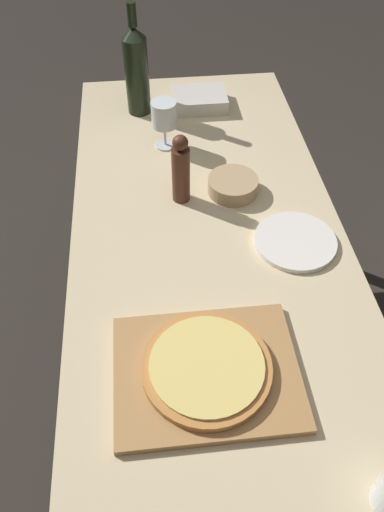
# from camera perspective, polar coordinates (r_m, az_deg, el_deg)

# --- Properties ---
(ground_plane) EXTENTS (12.00, 12.00, 0.00)m
(ground_plane) POSITION_cam_1_polar(r_m,az_deg,el_deg) (1.89, 1.58, -15.77)
(ground_plane) COLOR #2D2823
(dining_table) EXTENTS (0.71, 1.78, 0.78)m
(dining_table) POSITION_cam_1_polar(r_m,az_deg,el_deg) (1.32, 2.17, -2.54)
(dining_table) COLOR #CCB78E
(dining_table) RESTS_ON ground_plane
(cutting_board) EXTENTS (0.37, 0.29, 0.02)m
(cutting_board) POSITION_cam_1_polar(r_m,az_deg,el_deg) (1.04, 1.68, -13.12)
(cutting_board) COLOR #A87A47
(cutting_board) RESTS_ON dining_table
(pizza) EXTENTS (0.26, 0.26, 0.02)m
(pizza) POSITION_cam_1_polar(r_m,az_deg,el_deg) (1.02, 1.70, -12.56)
(pizza) COLOR #BC7A3D
(pizza) RESTS_ON cutting_board
(wine_bottle) EXTENTS (0.08, 0.08, 0.35)m
(wine_bottle) POSITION_cam_1_polar(r_m,az_deg,el_deg) (1.70, -6.37, 20.39)
(wine_bottle) COLOR black
(wine_bottle) RESTS_ON dining_table
(pepper_mill) EXTENTS (0.05, 0.05, 0.20)m
(pepper_mill) POSITION_cam_1_polar(r_m,az_deg,el_deg) (1.33, -1.29, 9.76)
(pepper_mill) COLOR #4C2819
(pepper_mill) RESTS_ON dining_table
(wine_glass) EXTENTS (0.08, 0.08, 0.15)m
(wine_glass) POSITION_cam_1_polar(r_m,az_deg,el_deg) (1.54, -3.22, 15.72)
(wine_glass) COLOR silver
(wine_glass) RESTS_ON dining_table
(small_bowl) EXTENTS (0.14, 0.14, 0.04)m
(small_bowl) POSITION_cam_1_polar(r_m,az_deg,el_deg) (1.41, 4.69, 8.05)
(small_bowl) COLOR tan
(small_bowl) RESTS_ON dining_table
(dinner_plate) EXTENTS (0.21, 0.21, 0.01)m
(dinner_plate) POSITION_cam_1_polar(r_m,az_deg,el_deg) (1.29, 11.72, 1.66)
(dinner_plate) COLOR silver
(dinner_plate) RESTS_ON dining_table
(food_container) EXTENTS (0.18, 0.14, 0.05)m
(food_container) POSITION_cam_1_polar(r_m,az_deg,el_deg) (1.78, 0.85, 17.43)
(food_container) COLOR beige
(food_container) RESTS_ON dining_table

